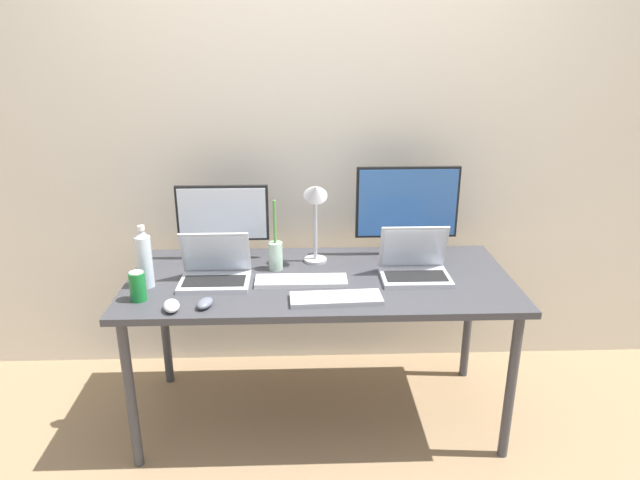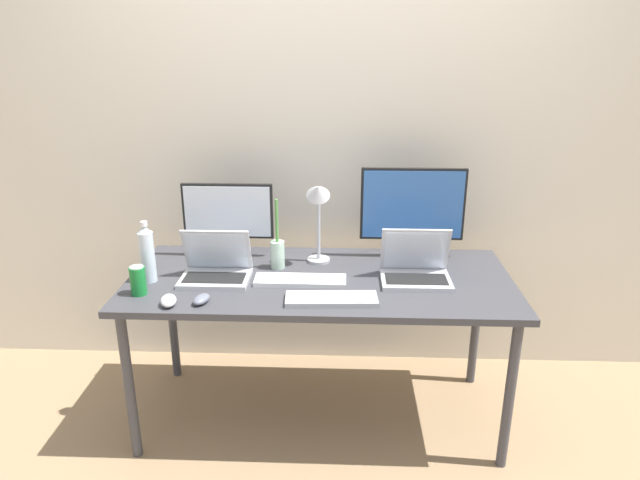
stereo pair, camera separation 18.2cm
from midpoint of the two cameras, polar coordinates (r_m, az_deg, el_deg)
The scene contains 15 objects.
ground_plane at distance 2.96m, azimuth 1.84°, elevation -17.02°, with size 16.00×16.00×0.00m, color #9E7F5B.
wall_back at distance 3.00m, azimuth 2.24°, elevation 10.68°, with size 7.00×0.08×2.60m, color silver.
work_desk at distance 2.61m, azimuth 2.01°, elevation -4.98°, with size 1.73×0.76×0.74m.
monitor_left at distance 2.79m, azimuth -7.34°, elevation 2.13°, with size 0.44×0.21×0.37m.
monitor_center at distance 2.80m, azimuth 11.09°, elevation 3.04°, with size 0.50×0.18×0.45m.
laptop_silver at distance 2.58m, azimuth -8.38°, elevation -2.76°, with size 0.30×0.23×0.23m.
laptop_secondary at distance 2.60m, azimuth 11.52°, elevation -2.81°, with size 0.31×0.23×0.23m.
keyboard_main at distance 2.53m, azimuth 0.07°, elevation -4.09°, with size 0.41×0.12×0.02m, color white.
keyboard_aux at distance 2.36m, azimuth 3.38°, elevation -5.95°, with size 0.38×0.13×0.02m, color #B2B2B7.
mouse_by_keyboard at distance 2.38m, azimuth -12.80°, elevation -5.96°, with size 0.06×0.10×0.04m, color silver.
mouse_by_laptop at distance 2.37m, azimuth -9.63°, elevation -5.90°, with size 0.06×0.10×0.03m, color slate.
water_bottle at distance 2.59m, azimuth -15.00°, elevation -1.38°, with size 0.07×0.07×0.28m.
soda_can_near_keyboard at distance 2.49m, azimuth -15.76°, elevation -3.95°, with size 0.07×0.07×0.13m.
bamboo_vase at distance 2.66m, azimuth -2.32°, elevation -1.29°, with size 0.07×0.07×0.34m.
desk_lamp at distance 2.63m, azimuth 1.79°, elevation 3.28°, with size 0.11×0.18×0.42m.
Camera 2 is at (0.10, -2.37, 1.77)m, focal length 32.00 mm.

